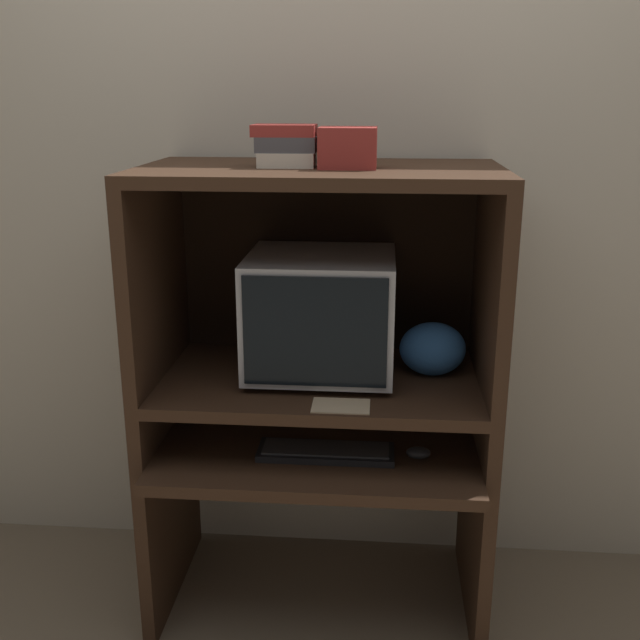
{
  "coord_description": "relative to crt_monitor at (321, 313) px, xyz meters",
  "views": [
    {
      "loc": [
        0.18,
        -1.87,
        1.64
      ],
      "look_at": [
        -0.0,
        0.3,
        0.98
      ],
      "focal_mm": 42.0,
      "sensor_mm": 36.0,
      "label": 1
    }
  ],
  "objects": [
    {
      "name": "wall_back",
      "position": [
        0.0,
        0.33,
        0.31
      ],
      "size": [
        6.0,
        0.06,
        2.6
      ],
      "color": "beige",
      "rests_on": "ground_plane"
    },
    {
      "name": "mouse",
      "position": [
        0.31,
        -0.17,
        -0.37
      ],
      "size": [
        0.07,
        0.05,
        0.03
      ],
      "color": "#28282B",
      "rests_on": "desk_base"
    },
    {
      "name": "keyboard",
      "position": [
        0.03,
        -0.18,
        -0.38
      ],
      "size": [
        0.41,
        0.13,
        0.03
      ],
      "color": "black",
      "rests_on": "desk_base"
    },
    {
      "name": "desk_base",
      "position": [
        0.0,
        -0.08,
        -0.6
      ],
      "size": [
        1.05,
        0.67,
        0.6
      ],
      "color": "#382316",
      "rests_on": "ground_plane"
    },
    {
      "name": "book_stack",
      "position": [
        -0.09,
        -0.04,
        0.51
      ],
      "size": [
        0.18,
        0.14,
        0.12
      ],
      "color": "beige",
      "rests_on": "hutch_upper"
    },
    {
      "name": "snack_bag",
      "position": [
        0.35,
        0.02,
        -0.11
      ],
      "size": [
        0.2,
        0.15,
        0.17
      ],
      "color": "#336BB7",
      "rests_on": "desk_monitor_shelf"
    },
    {
      "name": "hutch_upper",
      "position": [
        0.0,
        0.01,
        0.23
      ],
      "size": [
        1.05,
        0.6,
        0.64
      ],
      "color": "#382316",
      "rests_on": "desk_monitor_shelf"
    },
    {
      "name": "storage_box",
      "position": [
        0.08,
        -0.07,
        0.5
      ],
      "size": [
        0.16,
        0.14,
        0.11
      ],
      "color": "maroon",
      "rests_on": "hutch_upper"
    },
    {
      "name": "paper_card",
      "position": [
        0.08,
        -0.26,
        -0.19
      ],
      "size": [
        0.16,
        0.11,
        0.0
      ],
      "color": "#CCB28C",
      "rests_on": "desk_monitor_shelf"
    },
    {
      "name": "crt_monitor",
      "position": [
        0.0,
        0.0,
        0.0
      ],
      "size": [
        0.44,
        0.42,
        0.38
      ],
      "color": "#B2B2B7",
      "rests_on": "desk_monitor_shelf"
    },
    {
      "name": "desk_monitor_shelf",
      "position": [
        0.0,
        -0.03,
        -0.24
      ],
      "size": [
        1.05,
        0.6,
        0.2
      ],
      "color": "#382316",
      "rests_on": "desk_base"
    }
  ]
}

